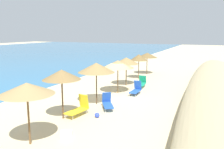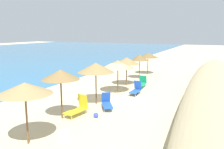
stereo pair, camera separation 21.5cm
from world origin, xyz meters
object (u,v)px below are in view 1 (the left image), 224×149
Objects in this scene: beach_umbrella_5 at (126,61)px; lounge_chair_1 at (79,108)px; lounge_chair_2 at (107,103)px; lounge_chair_0 at (142,83)px; beach_ball at (97,115)px; beach_umbrella_7 at (147,55)px; beach_umbrella_1 at (27,89)px; lounge_chair_3 at (136,89)px; beach_umbrella_6 at (139,57)px; beach_umbrella_2 at (62,75)px; beach_umbrella_4 at (118,64)px; beach_umbrella_3 at (96,68)px; cooler_box at (66,134)px.

beach_umbrella_5 is 1.61× the size of lounge_chair_1.
lounge_chair_2 is (1.85, -1.04, -0.06)m from lounge_chair_1.
beach_umbrella_5 is 1.71× the size of lounge_chair_0.
beach_umbrella_7 is at bearing 5.68° from beach_ball.
beach_umbrella_1 reaches higher than lounge_chair_3.
lounge_chair_0 is at bearing -89.44° from lounge_chair_1.
beach_umbrella_6 reaches higher than lounge_chair_3.
lounge_chair_0 is (9.74, -1.70, -2.21)m from beach_umbrella_2.
beach_umbrella_1 is 1.04× the size of beach_umbrella_4.
lounge_chair_1 is at bearing 76.20° from lounge_chair_0.
lounge_chair_0 reaches higher than beach_ball.
lounge_chair_1 is 1.11× the size of lounge_chair_3.
beach_umbrella_6 is at bearing -179.94° from beach_umbrella_7.
beach_umbrella_7 is 1.72× the size of lounge_chair_3.
beach_umbrella_2 is 9.80m from beach_umbrella_5.
beach_umbrella_1 reaches higher than lounge_chair_0.
beach_umbrella_6 is (6.58, 0.37, -0.11)m from beach_umbrella_4.
beach_umbrella_2 is 3.39m from beach_umbrella_3.
beach_umbrella_1 is at bearing -179.94° from beach_umbrella_4.
beach_umbrella_4 is at bearing -176.78° from beach_umbrella_6.
beach_ball is (-8.85, -1.59, -2.19)m from beach_umbrella_5.
beach_umbrella_5 is at bearing 7.89° from beach_umbrella_4.
beach_umbrella_6 reaches higher than lounge_chair_0.
beach_umbrella_6 is 1.64× the size of lounge_chair_2.
cooler_box is (-15.50, -1.51, -2.13)m from beach_umbrella_6.
beach_ball is (4.25, -1.17, -2.43)m from beach_umbrella_1.
lounge_chair_0 is at bearing -0.01° from cooler_box.
beach_umbrella_6 is 6.92m from lounge_chair_3.
beach_umbrella_1 is 5.03m from beach_ball.
beach_umbrella_4 is at bearing -177.80° from beach_umbrella_7.
cooler_box is at bearing 83.71° from lounge_chair_0.
beach_umbrella_2 is 1.10× the size of beach_umbrella_6.
beach_ball is 0.57× the size of cooler_box.
beach_umbrella_2 is at bearing 9.90° from beach_umbrella_1.
cooler_box is at bearing -175.37° from beach_umbrella_7.
cooler_box is at bearing -172.74° from beach_umbrella_4.
beach_umbrella_7 is 15.79m from lounge_chair_1.
lounge_chair_3 is 2.81× the size of cooler_box.
beach_umbrella_6 is at bearing -115.66° from lounge_chair_2.
beach_umbrella_2 is 9.74× the size of beach_ball.
beach_umbrella_3 is 3.27m from lounge_chair_1.
beach_umbrella_2 is at bearing 73.79° from lounge_chair_0.
beach_umbrella_7 is (13.19, 0.24, -0.32)m from beach_umbrella_3.
cooler_box is at bearing 119.50° from lounge_chair_1.
beach_umbrella_2 reaches higher than lounge_chair_0.
beach_umbrella_7 is 1.64× the size of lounge_chair_0.
lounge_chair_2 is at bearing -111.35° from lounge_chair_1.
beach_umbrella_3 reaches higher than lounge_chair_2.
beach_umbrella_1 reaches higher than beach_ball.
beach_umbrella_5 is 6.76m from beach_umbrella_7.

